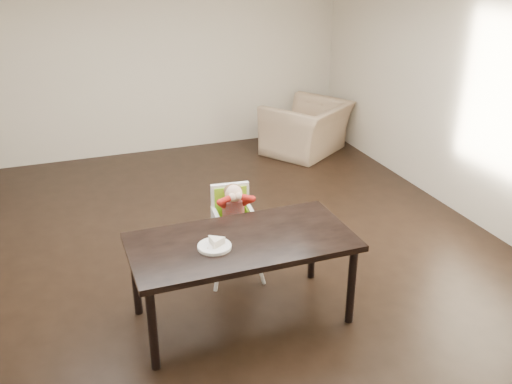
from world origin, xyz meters
The scene contains 6 objects.
ground centered at (0.00, 0.00, 0.00)m, with size 7.00×7.00×0.00m, color black.
room_walls centered at (0.00, 0.00, 1.86)m, with size 6.02×7.02×2.71m.
dining_table centered at (-0.05, -0.93, 0.67)m, with size 1.80×0.90×0.75m.
high_chair centered at (0.10, -0.24, 0.66)m, with size 0.43×0.43×0.94m.
plate centered at (-0.29, -0.98, 0.78)m, with size 0.29×0.29×0.08m.
armchair centered at (2.20, 2.62, 0.50)m, with size 1.15×0.75×1.01m, color tan.
Camera 1 is at (-1.35, -4.73, 2.95)m, focal length 40.00 mm.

